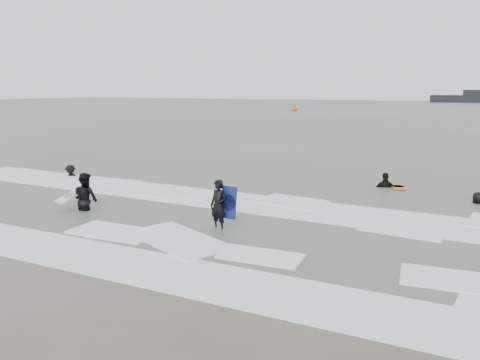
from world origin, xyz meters
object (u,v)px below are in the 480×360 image
at_px(surfer_right_near, 385,188).
at_px(surfer_wading, 87,211).
at_px(surfer_right_far, 478,205).
at_px(buoy, 295,109).
at_px(surfer_breaker, 71,178).
at_px(surfer_centre, 219,230).

bearing_deg(surfer_right_near, surfer_wading, 20.95).
distance_m(surfer_right_far, buoy, 69.90).
relative_size(surfer_wading, surfer_right_far, 1.16).
relative_size(surfer_wading, buoy, 1.14).
xyz_separation_m(surfer_wading, surfer_breaker, (-5.12, 4.15, 0.00)).
bearing_deg(surfer_right_far, buoy, -78.56).
distance_m(surfer_wading, buoy, 72.38).
height_order(surfer_centre, surfer_right_near, surfer_right_near).
xyz_separation_m(surfer_wading, buoy, (-18.46, 69.99, 0.42)).
distance_m(surfer_right_near, surfer_right_far, 3.76).
bearing_deg(surfer_centre, surfer_breaker, 170.47).
xyz_separation_m(surfer_breaker, surfer_right_near, (13.61, 4.30, 0.00)).
height_order(surfer_breaker, surfer_right_far, surfer_right_far).
bearing_deg(surfer_right_near, surfer_right_far, 134.45).
bearing_deg(buoy, surfer_breaker, -78.54).
bearing_deg(surfer_centre, surfer_right_far, 57.63).
height_order(surfer_breaker, buoy, buoy).
height_order(surfer_centre, surfer_wading, surfer_wading).
relative_size(surfer_right_near, buoy, 1.10).
bearing_deg(surfer_breaker, surfer_right_near, 4.67).
bearing_deg(surfer_right_far, surfer_right_near, -36.02).
height_order(surfer_wading, surfer_right_far, surfer_wading).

